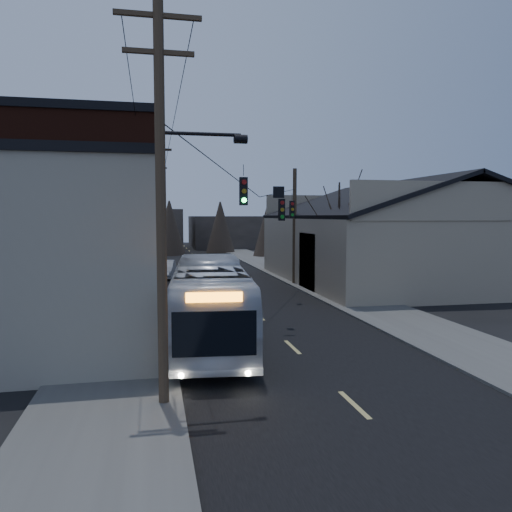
{
  "coord_description": "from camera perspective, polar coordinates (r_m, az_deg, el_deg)",
  "views": [
    {
      "loc": [
        -5.24,
        -10.2,
        5.07
      ],
      "look_at": [
        0.01,
        14.93,
        3.0
      ],
      "focal_mm": 35.0,
      "sensor_mm": 36.0,
      "label": 1
    }
  ],
  "objects": [
    {
      "name": "utility_lines",
      "position": [
        34.41,
        -8.29,
        4.37
      ],
      "size": [
        11.24,
        45.28,
        10.5
      ],
      "color": "#382B1E",
      "rests_on": "ground"
    },
    {
      "name": "building_far_right",
      "position": [
        81.17,
        -3.13,
        2.8
      ],
      "size": [
        12.0,
        14.0,
        5.0
      ],
      "primitive_type": "cube",
      "color": "#322D28",
      "rests_on": "ground"
    },
    {
      "name": "building_far_left",
      "position": [
        75.23,
        -12.4,
        2.93
      ],
      "size": [
        10.0,
        12.0,
        6.0
      ],
      "primitive_type": "cube",
      "color": "#322D28",
      "rests_on": "ground"
    },
    {
      "name": "bus",
      "position": [
        20.22,
        -5.29,
        -5.11
      ],
      "size": [
        3.88,
        12.14,
        3.32
      ],
      "primitive_type": "imported",
      "rotation": [
        0.0,
        0.0,
        3.05
      ],
      "color": "silver",
      "rests_on": "ground"
    },
    {
      "name": "road_surface",
      "position": [
        40.85,
        -4.35,
        -2.51
      ],
      "size": [
        9.0,
        110.0,
        0.02
      ],
      "primitive_type": "cube",
      "color": "black",
      "rests_on": "ground"
    },
    {
      "name": "sidewalk_right",
      "position": [
        42.18,
        4.45,
        -2.22
      ],
      "size": [
        4.0,
        110.0,
        0.12
      ],
      "primitive_type": "cube",
      "color": "#474744",
      "rests_on": "ground"
    },
    {
      "name": "warehouse",
      "position": [
        39.72,
        15.56,
        1.02
      ],
      "size": [
        16.16,
        20.6,
        7.73
      ],
      "color": "#7C6F5A",
      "rests_on": "ground"
    },
    {
      "name": "sidewalk_left",
      "position": [
        40.53,
        -13.51,
        -2.61
      ],
      "size": [
        4.0,
        110.0,
        0.12
      ],
      "primitive_type": "cube",
      "color": "#474744",
      "rests_on": "ground"
    },
    {
      "name": "bare_tree",
      "position": [
        32.43,
        9.44,
        1.95
      ],
      "size": [
        0.4,
        0.4,
        7.2
      ],
      "primitive_type": "cone",
      "color": "black",
      "rests_on": "ground"
    },
    {
      "name": "parked_car",
      "position": [
        41.14,
        -10.43,
        -1.52
      ],
      "size": [
        2.11,
        4.58,
        1.45
      ],
      "primitive_type": "imported",
      "rotation": [
        0.0,
        0.0,
        -0.13
      ],
      "color": "#A6AAAE",
      "rests_on": "ground"
    },
    {
      "name": "ground",
      "position": [
        12.54,
        14.92,
        -19.41
      ],
      "size": [
        160.0,
        160.0,
        0.0
      ],
      "primitive_type": "plane",
      "color": "black",
      "rests_on": "ground"
    },
    {
      "name": "building_brick",
      "position": [
        30.57,
        -20.82,
        4.18
      ],
      "size": [
        10.0,
        12.0,
        10.0
      ],
      "primitive_type": "cube",
      "color": "#33130B",
      "rests_on": "ground"
    },
    {
      "name": "building_left_far",
      "position": [
        46.42,
        -17.08,
        2.47
      ],
      "size": [
        9.0,
        14.0,
        7.0
      ],
      "primitive_type": "cube",
      "color": "#322D28",
      "rests_on": "ground"
    },
    {
      "name": "building_clapboard",
      "position": [
        19.63,
        -22.81,
        -0.34
      ],
      "size": [
        8.0,
        8.0,
        7.0
      ],
      "primitive_type": "cube",
      "color": "gray",
      "rests_on": "ground"
    }
  ]
}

